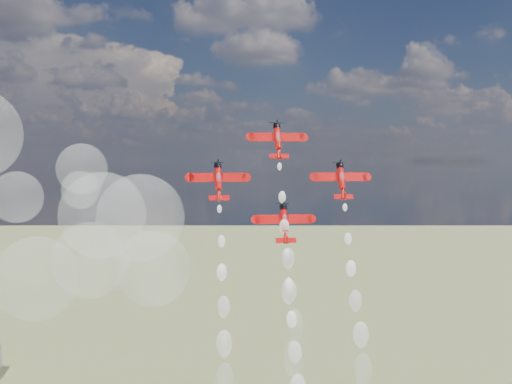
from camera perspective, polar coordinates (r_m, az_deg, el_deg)
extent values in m
cylinder|color=#BF0A09|center=(145.86, 2.07, 5.19)|extent=(1.53, 3.54, 5.82)
cylinder|color=black|center=(147.12, 1.98, 6.27)|extent=(1.74, 2.02, 1.66)
cube|color=#BF0A09|center=(146.33, 2.03, 5.25)|extent=(13.29, 1.04, 2.11)
cube|color=white|center=(145.78, 0.63, 5.24)|extent=(5.23, 0.26, 0.57)
cube|color=white|center=(147.21, 3.40, 5.21)|extent=(5.23, 0.26, 0.57)
cube|color=#BF0A09|center=(143.80, 2.23, 3.44)|extent=(4.79, 0.57, 1.16)
cube|color=#BF0A09|center=(142.98, 2.30, 3.48)|extent=(0.15, 2.25, 2.01)
ellipsoid|color=silver|center=(145.28, 2.12, 5.25)|extent=(1.20, 2.01, 2.90)
cone|color=#BF0A09|center=(144.23, 2.19, 3.74)|extent=(1.53, 2.48, 3.20)
cylinder|color=#BF0A09|center=(139.66, -3.61, 1.33)|extent=(1.53, 3.54, 5.82)
cylinder|color=black|center=(140.75, -3.66, 2.49)|extent=(1.74, 2.02, 1.66)
cube|color=#BF0A09|center=(140.13, -3.63, 1.40)|extent=(13.29, 1.04, 2.11)
cube|color=white|center=(139.93, -5.10, 1.37)|extent=(5.23, 0.26, 0.57)
cube|color=white|center=(140.67, -2.18, 1.39)|extent=(5.23, 0.26, 0.57)
cube|color=#BF0A09|center=(137.88, -3.52, -0.56)|extent=(4.79, 0.57, 1.16)
cube|color=#BF0A09|center=(137.04, -3.48, -0.54)|extent=(0.15, 2.25, 2.01)
ellipsoid|color=silver|center=(139.07, -3.58, 1.37)|extent=(1.20, 2.01, 2.90)
cone|color=#BF0A09|center=(138.26, -3.54, -0.23)|extent=(1.53, 2.48, 3.20)
cylinder|color=#BF0A09|center=(145.76, 8.12, 1.37)|extent=(1.53, 3.54, 5.82)
cylinder|color=black|center=(146.80, 7.99, 2.48)|extent=(1.74, 2.02, 1.66)
cube|color=#BF0A09|center=(146.21, 8.06, 1.44)|extent=(13.29, 1.04, 2.11)
cube|color=white|center=(145.28, 6.70, 1.42)|extent=(5.23, 0.26, 0.57)
cube|color=white|center=(147.44, 9.38, 1.42)|extent=(5.23, 0.26, 0.57)
cube|color=#BF0A09|center=(144.05, 8.35, -0.44)|extent=(4.79, 0.57, 1.16)
cube|color=#BF0A09|center=(143.24, 8.45, -0.41)|extent=(0.15, 2.25, 2.01)
ellipsoid|color=silver|center=(145.18, 8.19, 1.41)|extent=(1.20, 2.01, 2.90)
cone|color=#BF0A09|center=(144.41, 8.30, -0.12)|extent=(1.53, 2.48, 3.20)
cylinder|color=#BF0A09|center=(138.74, 2.71, -2.68)|extent=(1.53, 3.54, 5.82)
cylinder|color=black|center=(139.61, 2.61, -1.48)|extent=(1.74, 2.02, 1.66)
cube|color=#BF0A09|center=(139.19, 2.67, -2.60)|extent=(13.29, 1.04, 2.11)
cube|color=white|center=(138.60, 1.20, -2.64)|extent=(5.23, 0.26, 0.57)
cube|color=white|center=(140.11, 4.09, -2.58)|extent=(5.23, 0.26, 0.57)
cube|color=#BF0A09|center=(137.32, 2.88, -4.62)|extent=(4.79, 0.57, 1.16)
cube|color=#BF0A09|center=(136.49, 2.95, -4.62)|extent=(0.15, 2.25, 2.01)
ellipsoid|color=silver|center=(138.15, 2.76, -2.65)|extent=(1.20, 2.01, 2.90)
cone|color=#BF0A09|center=(137.64, 2.84, -4.28)|extent=(1.53, 2.48, 3.20)
sphere|color=white|center=(143.01, 2.26, 2.44)|extent=(1.07, 1.07, 1.07)
sphere|color=white|center=(140.57, 2.51, -0.48)|extent=(1.65, 1.65, 1.65)
sphere|color=white|center=(138.55, 2.71, -3.34)|extent=(2.22, 2.22, 2.22)
sphere|color=white|center=(136.24, 3.07, -6.34)|extent=(2.80, 2.80, 2.80)
sphere|color=white|center=(135.16, 3.16, -9.44)|extent=(3.37, 3.37, 3.37)
sphere|color=white|center=(134.15, 3.68, -12.43)|extent=(3.95, 3.95, 3.95)
sphere|color=white|center=(133.20, 3.59, -15.54)|extent=(4.52, 4.52, 4.52)
sphere|color=white|center=(137.32, -3.50, -1.62)|extent=(1.07, 1.07, 1.07)
sphere|color=white|center=(135.19, -3.30, -4.71)|extent=(1.65, 1.65, 1.65)
sphere|color=white|center=(133.56, -3.28, -7.63)|extent=(2.22, 2.22, 2.22)
sphere|color=white|center=(131.89, -3.11, -10.86)|extent=(2.80, 2.80, 2.80)
sphere|color=white|center=(131.15, -3.05, -14.22)|extent=(3.37, 3.37, 3.37)
sphere|color=white|center=(131.07, -2.97, -17.37)|extent=(3.95, 3.95, 3.95)
sphere|color=white|center=(143.55, 8.47, -1.45)|extent=(1.07, 1.07, 1.07)
sphere|color=white|center=(141.36, 8.76, -4.42)|extent=(1.65, 1.65, 1.65)
sphere|color=white|center=(140.02, 9.03, -7.20)|extent=(2.22, 2.22, 2.22)
sphere|color=white|center=(138.88, 9.45, -10.18)|extent=(2.80, 2.80, 2.80)
sphere|color=white|center=(138.21, 9.96, -13.23)|extent=(3.37, 3.37, 3.37)
sphere|color=white|center=(137.32, 10.16, -16.27)|extent=(3.95, 3.95, 3.95)
sphere|color=white|center=(136.87, 2.95, -5.77)|extent=(1.07, 1.07, 1.07)
sphere|color=white|center=(135.46, 3.13, -8.73)|extent=(1.65, 1.65, 1.65)
sphere|color=white|center=(134.38, 3.41, -12.02)|extent=(2.22, 2.22, 2.22)
sphere|color=white|center=(133.74, 3.74, -14.97)|extent=(2.80, 2.80, 2.80)
sphere|color=white|center=(167.62, -9.79, -7.18)|extent=(20.90, 20.90, 20.90)
sphere|color=white|center=(145.23, -10.93, -2.42)|extent=(20.96, 20.96, 20.96)
sphere|color=white|center=(168.61, -15.51, -6.28)|extent=(20.80, 20.80, 20.80)
sphere|color=white|center=(163.60, -16.37, 0.20)|extent=(10.00, 10.00, 10.00)
sphere|color=white|center=(157.96, -20.22, -7.74)|extent=(20.78, 20.78, 20.78)
sphere|color=white|center=(164.85, -21.80, -0.46)|extent=(13.26, 13.26, 13.26)
sphere|color=white|center=(144.45, -14.40, -2.16)|extent=(20.38, 20.38, 20.38)
sphere|color=white|center=(162.91, -16.26, 2.14)|extent=(13.28, 13.28, 13.28)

